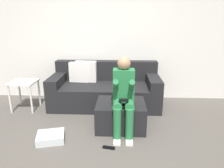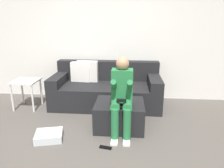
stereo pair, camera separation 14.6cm
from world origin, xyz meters
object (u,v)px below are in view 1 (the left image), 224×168
person_seated (124,94)px  storage_bin (51,137)px  remote_near_ottoman (109,148)px  ottoman (121,115)px  side_table (24,86)px  couch_sectional (105,89)px

person_seated → storage_bin: 1.25m
person_seated → remote_near_ottoman: person_seated is taller
ottoman → remote_near_ottoman: bearing=-103.9°
side_table → remote_near_ottoman: (1.73, -1.29, -0.46)m
storage_bin → side_table: 1.48m
couch_sectional → remote_near_ottoman: 1.67m
person_seated → side_table: 2.11m
ottoman → couch_sectional: bearing=109.1°
remote_near_ottoman → couch_sectional: bearing=107.7°
storage_bin → person_seated: bearing=15.5°
ottoman → remote_near_ottoman: ottoman is taller
storage_bin → remote_near_ottoman: storage_bin is taller
couch_sectional → ottoman: size_ratio=2.78×
storage_bin → side_table: side_table is taller
person_seated → couch_sectional: bearing=108.1°
storage_bin → remote_near_ottoman: 0.88m
person_seated → storage_bin: (-1.06, -0.30, -0.59)m
couch_sectional → person_seated: person_seated is taller
side_table → remote_near_ottoman: bearing=-36.8°
storage_bin → remote_near_ottoman: (0.86, -0.16, -0.04)m
ottoman → remote_near_ottoman: 0.69m
storage_bin → ottoman: bearing=25.0°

